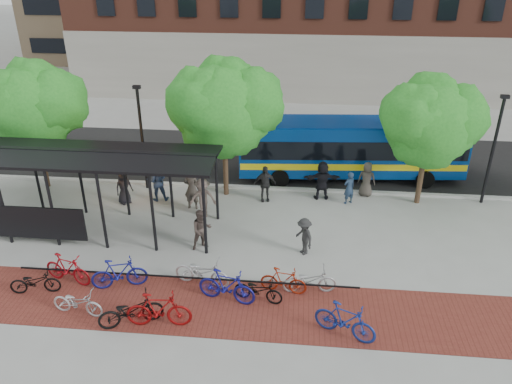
# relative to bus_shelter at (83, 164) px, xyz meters

# --- Properties ---
(ground) EXTENTS (160.00, 160.00, 0.00)m
(ground) POSITION_rel_bus_shelter_xyz_m (8.13, 0.48, -3.00)
(ground) COLOR #9E9E99
(ground) RESTS_ON ground
(asphalt_street) EXTENTS (160.00, 8.00, 0.01)m
(asphalt_street) POSITION_rel_bus_shelter_xyz_m (8.13, 8.48, -2.99)
(asphalt_street) COLOR black
(asphalt_street) RESTS_ON ground
(curb) EXTENTS (160.00, 0.25, 0.12)m
(curb) POSITION_rel_bus_shelter_xyz_m (8.13, 4.48, -2.94)
(curb) COLOR #B7B7B2
(curb) RESTS_ON ground
(brick_strip) EXTENTS (24.00, 3.00, 0.01)m
(brick_strip) POSITION_rel_bus_shelter_xyz_m (6.13, -4.52, -3.00)
(brick_strip) COLOR maroon
(brick_strip) RESTS_ON ground
(bike_rack_rail) EXTENTS (12.00, 0.05, 0.95)m
(bike_rack_rail) POSITION_rel_bus_shelter_xyz_m (4.83, -3.62, -3.00)
(bike_rack_rail) COLOR black
(bike_rack_rail) RESTS_ON ground
(bus_shelter) EXTENTS (10.60, 3.07, 3.60)m
(bus_shelter) POSITION_rel_bus_shelter_xyz_m (0.00, 0.00, 0.00)
(bus_shelter) COLOR black
(bus_shelter) RESTS_ON ground
(tree_a) EXTENTS (4.90, 4.00, 6.18)m
(tree_a) POSITION_rel_bus_shelter_xyz_m (-3.77, 3.83, 1.24)
(tree_a) COLOR #382619
(tree_a) RESTS_ON ground
(tree_b) EXTENTS (5.15, 4.20, 6.47)m
(tree_b) POSITION_rel_bus_shelter_xyz_m (5.23, 3.83, 1.46)
(tree_b) COLOR #382619
(tree_b) RESTS_ON ground
(tree_c) EXTENTS (4.66, 3.80, 5.92)m
(tree_c) POSITION_rel_bus_shelter_xyz_m (14.22, 3.83, 1.06)
(tree_c) COLOR #382619
(tree_c) RESTS_ON ground
(lamp_post_left) EXTENTS (0.35, 0.20, 5.12)m
(lamp_post_left) POSITION_rel_bus_shelter_xyz_m (1.13, 4.08, -0.25)
(lamp_post_left) COLOR black
(lamp_post_left) RESTS_ON ground
(lamp_post_right) EXTENTS (0.35, 0.20, 5.12)m
(lamp_post_right) POSITION_rel_bus_shelter_xyz_m (17.13, 4.08, -0.25)
(lamp_post_right) COLOR black
(lamp_post_right) RESTS_ON ground
(bus) EXTENTS (11.32, 3.36, 3.01)m
(bus) POSITION_rel_bus_shelter_xyz_m (11.12, 6.33, -1.27)
(bus) COLOR navy
(bus) RESTS_ON ground
(bike_0) EXTENTS (1.79, 0.91, 0.90)m
(bike_0) POSITION_rel_bus_shelter_xyz_m (-0.26, -4.38, -2.55)
(bike_0) COLOR black
(bike_0) RESTS_ON ground
(bike_1) EXTENTS (1.97, 1.02, 1.14)m
(bike_1) POSITION_rel_bus_shelter_xyz_m (0.61, -3.70, -2.43)
(bike_1) COLOR maroon
(bike_1) RESTS_ON ground
(bike_2) EXTENTS (1.84, 0.86, 0.93)m
(bike_2) POSITION_rel_bus_shelter_xyz_m (1.66, -5.30, -2.53)
(bike_2) COLOR #B0B0B3
(bike_2) RESTS_ON ground
(bike_3) EXTENTS (2.01, 1.08, 1.17)m
(bike_3) POSITION_rel_bus_shelter_xyz_m (2.53, -3.80, -2.42)
(bike_3) COLOR navy
(bike_3) RESTS_ON ground
(bike_4) EXTENTS (2.15, 1.48, 1.07)m
(bike_4) POSITION_rel_bus_shelter_xyz_m (3.54, -5.61, -2.46)
(bike_4) COLOR black
(bike_4) RESTS_ON ground
(bike_5) EXTENTS (2.12, 0.76, 1.25)m
(bike_5) POSITION_rel_bus_shelter_xyz_m (4.44, -5.59, -2.38)
(bike_5) COLOR maroon
(bike_5) RESTS_ON ground
(bike_6) EXTENTS (2.13, 1.10, 1.07)m
(bike_6) POSITION_rel_bus_shelter_xyz_m (5.37, -3.35, -2.47)
(bike_6) COLOR #B0B0B2
(bike_6) RESTS_ON ground
(bike_7) EXTENTS (2.10, 1.01, 1.22)m
(bike_7) POSITION_rel_bus_shelter_xyz_m (6.37, -4.18, -2.39)
(bike_7) COLOR navy
(bike_7) RESTS_ON ground
(bike_8) EXTENTS (1.78, 0.94, 0.89)m
(bike_8) POSITION_rel_bus_shelter_xyz_m (7.43, -4.06, -2.55)
(bike_8) COLOR black
(bike_8) RESTS_ON ground
(bike_9) EXTENTS (1.68, 0.70, 0.98)m
(bike_9) POSITION_rel_bus_shelter_xyz_m (8.24, -3.52, -2.51)
(bike_9) COLOR #9A240E
(bike_9) RESTS_ON ground
(bike_10) EXTENTS (1.91, 0.87, 0.97)m
(bike_10) POSITION_rel_bus_shelter_xyz_m (9.14, -3.42, -2.51)
(bike_10) COLOR #9C9C9F
(bike_10) RESTS_ON ground
(bike_11) EXTENTS (2.04, 1.34, 1.19)m
(bike_11) POSITION_rel_bus_shelter_xyz_m (10.21, -5.49, -2.40)
(bike_11) COLOR navy
(bike_11) RESTS_ON ground
(pedestrian_0) EXTENTS (0.93, 0.95, 1.65)m
(pedestrian_0) POSITION_rel_bus_shelter_xyz_m (0.59, 2.41, -2.17)
(pedestrian_0) COLOR black
(pedestrian_0) RESTS_ON ground
(pedestrian_1) EXTENTS (0.76, 0.53, 1.97)m
(pedestrian_1) POSITION_rel_bus_shelter_xyz_m (3.83, 2.21, -2.02)
(pedestrian_1) COLOR #413A34
(pedestrian_1) RESTS_ON ground
(pedestrian_2) EXTENTS (1.11, 0.96, 1.96)m
(pedestrian_2) POSITION_rel_bus_shelter_xyz_m (2.05, 2.87, -2.02)
(pedestrian_2) COLOR #202F4C
(pedestrian_2) RESTS_ON ground
(pedestrian_3) EXTENTS (1.23, 0.78, 1.81)m
(pedestrian_3) POSITION_rel_bus_shelter_xyz_m (4.47, 1.51, -2.09)
(pedestrian_3) COLOR brown
(pedestrian_3) RESTS_ON ground
(pedestrian_4) EXTENTS (1.09, 0.64, 1.75)m
(pedestrian_4) POSITION_rel_bus_shelter_xyz_m (7.03, 3.28, -2.13)
(pedestrian_4) COLOR #252525
(pedestrian_4) RESTS_ON ground
(pedestrian_5) EXTENTS (1.78, 0.72, 1.87)m
(pedestrian_5) POSITION_rel_bus_shelter_xyz_m (9.69, 3.77, -2.06)
(pedestrian_5) COLOR black
(pedestrian_5) RESTS_ON ground
(pedestrian_6) EXTENTS (0.92, 0.69, 1.70)m
(pedestrian_6) POSITION_rel_bus_shelter_xyz_m (11.79, 4.28, -2.15)
(pedestrian_6) COLOR #423C34
(pedestrian_6) RESTS_ON ground
(pedestrian_7) EXTENTS (0.69, 0.63, 1.57)m
(pedestrian_7) POSITION_rel_bus_shelter_xyz_m (10.92, 3.39, -2.21)
(pedestrian_7) COLOR #21334D
(pedestrian_7) RESTS_ON ground
(pedestrian_8) EXTENTS (1.02, 0.95, 1.67)m
(pedestrian_8) POSITION_rel_bus_shelter_xyz_m (4.91, -1.02, -2.16)
(pedestrian_8) COLOR #4C3F39
(pedestrian_8) RESTS_ON ground
(pedestrian_9) EXTENTS (1.01, 1.14, 1.54)m
(pedestrian_9) POSITION_rel_bus_shelter_xyz_m (8.91, -1.02, -2.23)
(pedestrian_9) COLOR #262626
(pedestrian_9) RESTS_ON ground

